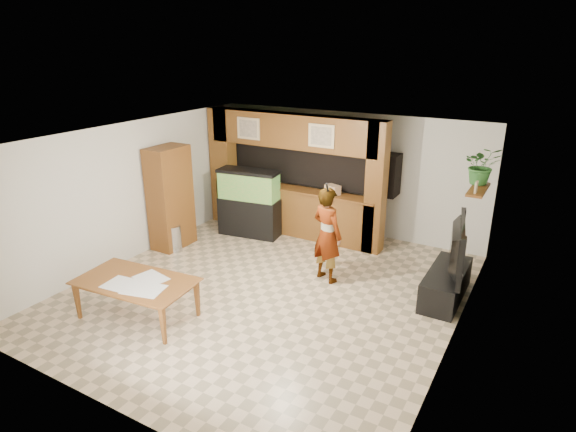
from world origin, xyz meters
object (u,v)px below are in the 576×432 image
Objects in this scene: aquarium at (249,204)px; person at (327,235)px; pantry_cabinet at (170,198)px; dining_table at (136,300)px; television at (451,246)px.

person is at bearing -32.67° from aquarium.
pantry_cabinet is 1.22× the size of person.
pantry_cabinet reaches higher than person.
person is (2.35, -1.08, 0.14)m from aquarium.
aquarium is at bearing 51.24° from pantry_cabinet.
pantry_cabinet reaches higher than aquarium.
pantry_cabinet is 1.42× the size of aquarium.
person is at bearing 3.38° from pantry_cabinet.
dining_table is (1.44, -2.39, -0.72)m from pantry_cabinet.
aquarium is 2.59m from person.
person is 0.96× the size of dining_table.
pantry_cabinet is 3.38m from person.
television is (4.32, -0.71, 0.21)m from aquarium.
television is at bearing -149.52° from person.
aquarium reaches higher than television.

